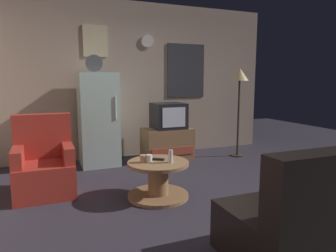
{
  "coord_description": "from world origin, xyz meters",
  "views": [
    {
      "loc": [
        -1.56,
        -3.0,
        1.37
      ],
      "look_at": [
        0.01,
        0.9,
        0.75
      ],
      "focal_mm": 32.83,
      "sensor_mm": 36.0,
      "label": 1
    }
  ],
  "objects_px": {
    "coffee_table": "(158,179)",
    "mug_ceramic_tan": "(143,159)",
    "wine_glass": "(171,156)",
    "armchair": "(44,166)",
    "standing_lamp": "(240,81)",
    "remote_control": "(158,159)",
    "tv_stand": "(167,144)",
    "couch": "(334,216)",
    "fridge": "(98,119)",
    "mug_ceramic_white": "(149,159)",
    "crt_tv": "(168,116)"
  },
  "relations": [
    {
      "from": "mug_ceramic_white",
      "to": "tv_stand",
      "type": "bearing_deg",
      "value": 61.62
    },
    {
      "from": "standing_lamp",
      "to": "coffee_table",
      "type": "xyz_separation_m",
      "value": [
        -2.05,
        -1.36,
        -1.14
      ]
    },
    {
      "from": "tv_stand",
      "to": "couch",
      "type": "height_order",
      "value": "couch"
    },
    {
      "from": "crt_tv",
      "to": "mug_ceramic_tan",
      "type": "distance_m",
      "value": 1.88
    },
    {
      "from": "coffee_table",
      "to": "couch",
      "type": "height_order",
      "value": "couch"
    },
    {
      "from": "coffee_table",
      "to": "fridge",
      "type": "bearing_deg",
      "value": 103.06
    },
    {
      "from": "standing_lamp",
      "to": "wine_glass",
      "type": "bearing_deg",
      "value": -142.96
    },
    {
      "from": "fridge",
      "to": "crt_tv",
      "type": "bearing_deg",
      "value": -4.8
    },
    {
      "from": "tv_stand",
      "to": "armchair",
      "type": "relative_size",
      "value": 0.87
    },
    {
      "from": "coffee_table",
      "to": "armchair",
      "type": "bearing_deg",
      "value": 152.48
    },
    {
      "from": "fridge",
      "to": "tv_stand",
      "type": "bearing_deg",
      "value": -4.85
    },
    {
      "from": "fridge",
      "to": "armchair",
      "type": "height_order",
      "value": "fridge"
    },
    {
      "from": "tv_stand",
      "to": "mug_ceramic_tan",
      "type": "relative_size",
      "value": 9.33
    },
    {
      "from": "tv_stand",
      "to": "standing_lamp",
      "type": "height_order",
      "value": "standing_lamp"
    },
    {
      "from": "standing_lamp",
      "to": "remote_control",
      "type": "bearing_deg",
      "value": -147.36
    },
    {
      "from": "tv_stand",
      "to": "mug_ceramic_tan",
      "type": "height_order",
      "value": "tv_stand"
    },
    {
      "from": "standing_lamp",
      "to": "armchair",
      "type": "height_order",
      "value": "standing_lamp"
    },
    {
      "from": "fridge",
      "to": "crt_tv",
      "type": "distance_m",
      "value": 1.19
    },
    {
      "from": "tv_stand",
      "to": "crt_tv",
      "type": "distance_m",
      "value": 0.49
    },
    {
      "from": "fridge",
      "to": "wine_glass",
      "type": "bearing_deg",
      "value": -74.05
    },
    {
      "from": "tv_stand",
      "to": "mug_ceramic_tan",
      "type": "bearing_deg",
      "value": -120.42
    },
    {
      "from": "standing_lamp",
      "to": "coffee_table",
      "type": "bearing_deg",
      "value": -146.4
    },
    {
      "from": "standing_lamp",
      "to": "wine_glass",
      "type": "xyz_separation_m",
      "value": [
        -1.93,
        -1.46,
        -0.85
      ]
    },
    {
      "from": "tv_stand",
      "to": "crt_tv",
      "type": "bearing_deg",
      "value": -2.33
    },
    {
      "from": "wine_glass",
      "to": "armchair",
      "type": "bearing_deg",
      "value": 151.42
    },
    {
      "from": "fridge",
      "to": "coffee_table",
      "type": "distance_m",
      "value": 1.85
    },
    {
      "from": "armchair",
      "to": "remote_control",
      "type": "bearing_deg",
      "value": -24.71
    },
    {
      "from": "crt_tv",
      "to": "armchair",
      "type": "relative_size",
      "value": 0.56
    },
    {
      "from": "crt_tv",
      "to": "standing_lamp",
      "type": "distance_m",
      "value": 1.42
    },
    {
      "from": "fridge",
      "to": "mug_ceramic_tan",
      "type": "relative_size",
      "value": 19.67
    },
    {
      "from": "tv_stand",
      "to": "fridge",
      "type": "bearing_deg",
      "value": 175.15
    },
    {
      "from": "crt_tv",
      "to": "standing_lamp",
      "type": "xyz_separation_m",
      "value": [
        1.26,
        -0.26,
        0.59
      ]
    },
    {
      "from": "wine_glass",
      "to": "standing_lamp",
      "type": "bearing_deg",
      "value": 37.04
    },
    {
      "from": "standing_lamp",
      "to": "couch",
      "type": "xyz_separation_m",
      "value": [
        -1.16,
        -3.0,
        -1.05
      ]
    },
    {
      "from": "couch",
      "to": "remote_control",
      "type": "bearing_deg",
      "value": 116.89
    },
    {
      "from": "wine_glass",
      "to": "remote_control",
      "type": "relative_size",
      "value": 1.0
    },
    {
      "from": "wine_glass",
      "to": "armchair",
      "type": "distance_m",
      "value": 1.56
    },
    {
      "from": "mug_ceramic_tan",
      "to": "fridge",
      "type": "bearing_deg",
      "value": 97.64
    },
    {
      "from": "tv_stand",
      "to": "couch",
      "type": "bearing_deg",
      "value": -87.8
    },
    {
      "from": "coffee_table",
      "to": "mug_ceramic_tan",
      "type": "bearing_deg",
      "value": 170.03
    },
    {
      "from": "mug_ceramic_tan",
      "to": "couch",
      "type": "relative_size",
      "value": 0.05
    },
    {
      "from": "standing_lamp",
      "to": "mug_ceramic_tan",
      "type": "distance_m",
      "value": 2.73
    },
    {
      "from": "remote_control",
      "to": "tv_stand",
      "type": "bearing_deg",
      "value": 98.75
    },
    {
      "from": "tv_stand",
      "to": "standing_lamp",
      "type": "distance_m",
      "value": 1.7
    },
    {
      "from": "coffee_table",
      "to": "mug_ceramic_tan",
      "type": "relative_size",
      "value": 8.0
    },
    {
      "from": "fridge",
      "to": "mug_ceramic_white",
      "type": "relative_size",
      "value": 19.67
    },
    {
      "from": "mug_ceramic_tan",
      "to": "crt_tv",
      "type": "bearing_deg",
      "value": 58.94
    },
    {
      "from": "wine_glass",
      "to": "armchair",
      "type": "relative_size",
      "value": 0.16
    },
    {
      "from": "armchair",
      "to": "couch",
      "type": "relative_size",
      "value": 0.56
    },
    {
      "from": "coffee_table",
      "to": "couch",
      "type": "relative_size",
      "value": 0.42
    }
  ]
}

